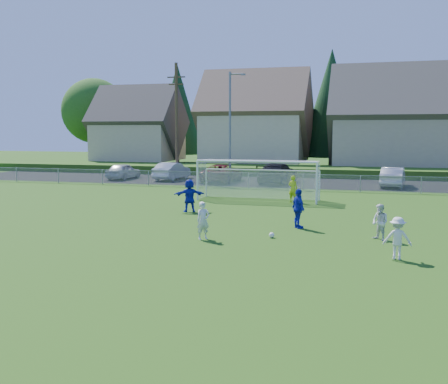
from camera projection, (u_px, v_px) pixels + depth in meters
The scene contains 21 objects.
ground at pixel (159, 262), 17.14m from camera, with size 160.00×160.00×0.00m, color #193D0C.
asphalt_lot at pixel (287, 182), 43.46m from camera, with size 60.00×60.00×0.00m, color black.
grass_embankment at pixel (299, 171), 50.59m from camera, with size 70.00×6.00×0.80m, color #1E420F.
soccer_ball at pixel (272, 235), 20.97m from camera, with size 0.22×0.22×0.22m, color white.
player_white_a at pixel (203, 221), 20.60m from camera, with size 0.55×0.36×1.50m, color silver.
player_white_b at pixel (380, 222), 20.46m from camera, with size 0.69×0.54×1.42m, color silver.
player_white_c at pixel (397, 238), 17.40m from camera, with size 0.92×0.53×1.43m, color silver.
player_blue_a at pixel (298, 209), 22.95m from camera, with size 1.02×0.43×1.75m, color #121FAC.
player_blue_b at pixel (189, 195), 27.62m from camera, with size 1.61×0.51×1.74m, color #121FAC.
goalkeeper at pixel (293, 189), 31.26m from camera, with size 0.59×0.39×1.62m, color #AFD118.
car_a at pixel (123, 171), 46.45m from camera, with size 1.67×4.14×1.41m, color #B0B4B8.
car_b at pixel (172, 171), 45.73m from camera, with size 1.60×4.60×1.51m, color silver.
car_c at pixel (222, 173), 43.79m from camera, with size 2.43×5.28×1.47m, color #560915.
car_d at pixel (278, 173), 42.79m from camera, with size 2.28×5.62×1.63m, color black.
car_f at pixel (393, 177), 39.92m from camera, with size 1.59×4.57×1.51m, color #BDBDBD.
soccer_goal at pixel (259, 174), 32.31m from camera, with size 7.42×1.90×2.50m.
chainlink_fence at pixel (275, 181), 38.12m from camera, with size 52.06×0.06×1.20m.
streetlight at pixel (231, 124), 42.64m from camera, with size 1.38×0.18×9.00m.
utility_pole at pixel (177, 120), 44.91m from camera, with size 1.60×0.26×10.00m.
houses_row at pixel (327, 102), 56.40m from camera, with size 53.90×11.45×13.27m.
tree_row at pixel (323, 109), 62.70m from camera, with size 65.98×12.36×13.80m.
Camera 1 is at (6.55, -15.57, 4.27)m, focal length 42.00 mm.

